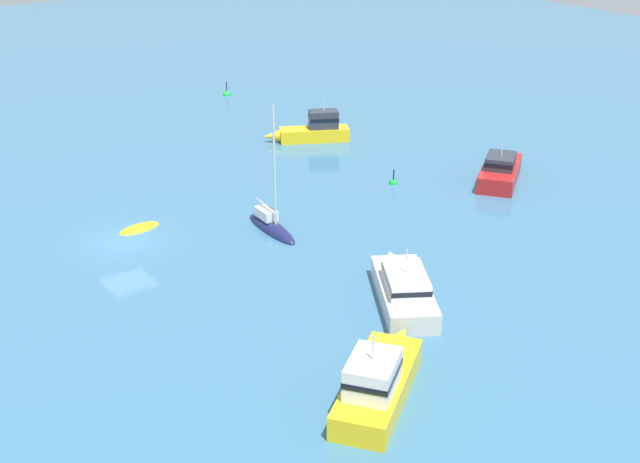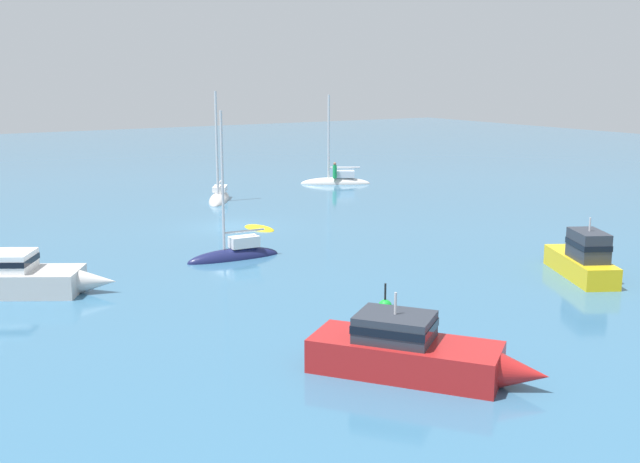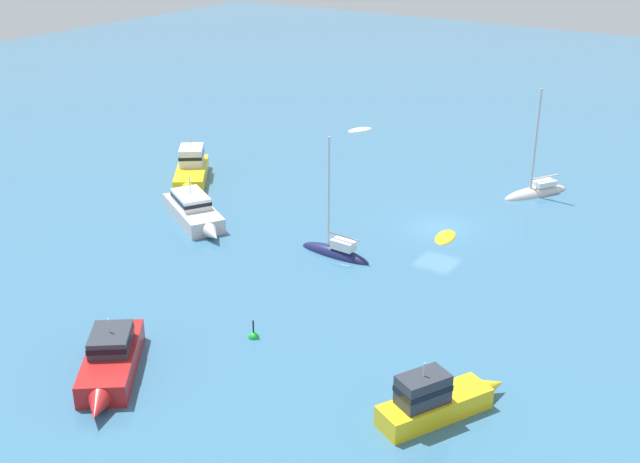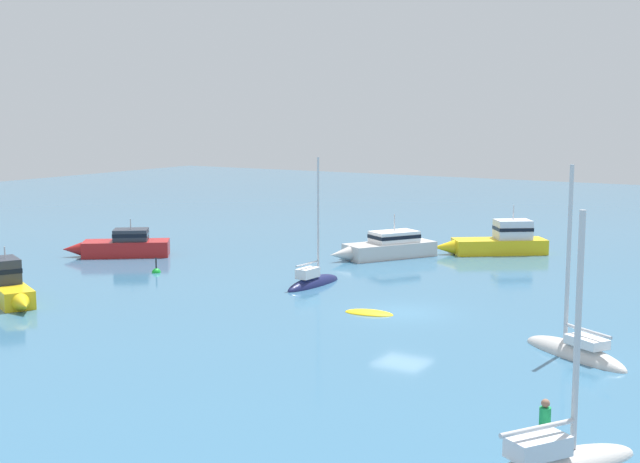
{
  "view_description": "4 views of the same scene",
  "coord_description": "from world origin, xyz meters",
  "px_view_note": "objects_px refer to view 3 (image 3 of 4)",
  "views": [
    {
      "loc": [
        -15.46,
        -39.97,
        19.06
      ],
      "look_at": [
        6.52,
        -8.83,
        2.07
      ],
      "focal_mm": 48.22,
      "sensor_mm": 36.0,
      "label": 1
    },
    {
      "loc": [
        40.05,
        -18.56,
        8.84
      ],
      "look_at": [
        6.8,
        1.77,
        0.73
      ],
      "focal_mm": 43.04,
      "sensor_mm": 36.0,
      "label": 2
    },
    {
      "loc": [
        42.99,
        18.97,
        19.77
      ],
      "look_at": [
        6.11,
        -5.08,
        0.7
      ],
      "focal_mm": 44.55,
      "sensor_mm": 36.0,
      "label": 3
    },
    {
      "loc": [
        -17.9,
        37.14,
        9.74
      ],
      "look_at": [
        7.89,
        -5.25,
        2.74
      ],
      "focal_mm": 48.92,
      "sensor_mm": 36.0,
      "label": 4
    }
  ],
  "objects_px": {
    "dinghy": "(445,237)",
    "channel_buoy": "(254,337)",
    "launch_1": "(191,170)",
    "rib": "(360,130)",
    "yacht": "(336,253)",
    "launch": "(194,211)",
    "cabin_cruiser": "(110,360)",
    "sloop": "(536,192)",
    "motor_cruiser": "(436,399)"
  },
  "relations": [
    {
      "from": "dinghy",
      "to": "channel_buoy",
      "type": "relative_size",
      "value": 2.18
    },
    {
      "from": "launch_1",
      "to": "rib",
      "type": "bearing_deg",
      "value": 131.93
    },
    {
      "from": "launch_1",
      "to": "dinghy",
      "type": "bearing_deg",
      "value": 55.23
    },
    {
      "from": "yacht",
      "to": "launch",
      "type": "bearing_deg",
      "value": 6.28
    },
    {
      "from": "yacht",
      "to": "dinghy",
      "type": "relative_size",
      "value": 2.97
    },
    {
      "from": "yacht",
      "to": "cabin_cruiser",
      "type": "height_order",
      "value": "yacht"
    },
    {
      "from": "sloop",
      "to": "launch_1",
      "type": "distance_m",
      "value": 24.83
    },
    {
      "from": "sloop",
      "to": "dinghy",
      "type": "height_order",
      "value": "sloop"
    },
    {
      "from": "yacht",
      "to": "rib",
      "type": "relative_size",
      "value": 2.87
    },
    {
      "from": "rib",
      "to": "motor_cruiser",
      "type": "relative_size",
      "value": 0.45
    },
    {
      "from": "motor_cruiser",
      "to": "sloop",
      "type": "bearing_deg",
      "value": 38.0
    },
    {
      "from": "launch_1",
      "to": "dinghy",
      "type": "relative_size",
      "value": 2.76
    },
    {
      "from": "cabin_cruiser",
      "to": "dinghy",
      "type": "xyz_separation_m",
      "value": [
        -21.81,
        6.02,
        -0.72
      ]
    },
    {
      "from": "cabin_cruiser",
      "to": "channel_buoy",
      "type": "relative_size",
      "value": 5.51
    },
    {
      "from": "launch_1",
      "to": "motor_cruiser",
      "type": "distance_m",
      "value": 31.69
    },
    {
      "from": "yacht",
      "to": "launch_1",
      "type": "xyz_separation_m",
      "value": [
        -5.12,
        -15.71,
        0.69
      ]
    },
    {
      "from": "dinghy",
      "to": "channel_buoy",
      "type": "xyz_separation_m",
      "value": [
        15.89,
        -2.66,
        0.02
      ]
    },
    {
      "from": "launch",
      "to": "rib",
      "type": "distance_m",
      "value": 24.05
    },
    {
      "from": "cabin_cruiser",
      "to": "channel_buoy",
      "type": "height_order",
      "value": "cabin_cruiser"
    },
    {
      "from": "dinghy",
      "to": "channel_buoy",
      "type": "bearing_deg",
      "value": 161.35
    },
    {
      "from": "rib",
      "to": "channel_buoy",
      "type": "xyz_separation_m",
      "value": [
        33.39,
        13.73,
        0.02
      ]
    },
    {
      "from": "launch_1",
      "to": "dinghy",
      "type": "distance_m",
      "value": 20.05
    },
    {
      "from": "sloop",
      "to": "motor_cruiser",
      "type": "height_order",
      "value": "sloop"
    },
    {
      "from": "rib",
      "to": "launch_1",
      "type": "relative_size",
      "value": 0.38
    },
    {
      "from": "rib",
      "to": "cabin_cruiser",
      "type": "xyz_separation_m",
      "value": [
        39.31,
        10.38,
        0.72
      ]
    },
    {
      "from": "rib",
      "to": "launch_1",
      "type": "distance_m",
      "value": 18.6
    },
    {
      "from": "cabin_cruiser",
      "to": "launch_1",
      "type": "xyz_separation_m",
      "value": [
        -21.09,
        -14.0,
        0.12
      ]
    },
    {
      "from": "yacht",
      "to": "sloop",
      "type": "bearing_deg",
      "value": -108.9
    },
    {
      "from": "sloop",
      "to": "dinghy",
      "type": "bearing_deg",
      "value": 19.01
    },
    {
      "from": "yacht",
      "to": "motor_cruiser",
      "type": "relative_size",
      "value": 1.28
    },
    {
      "from": "channel_buoy",
      "to": "launch",
      "type": "bearing_deg",
      "value": -128.06
    },
    {
      "from": "rib",
      "to": "yacht",
      "type": "bearing_deg",
      "value": -126.88
    },
    {
      "from": "sloop",
      "to": "channel_buoy",
      "type": "xyz_separation_m",
      "value": [
        26.31,
        -4.82,
        -0.14
      ]
    },
    {
      "from": "launch",
      "to": "dinghy",
      "type": "distance_m",
      "value": 16.07
    },
    {
      "from": "dinghy",
      "to": "launch_1",
      "type": "bearing_deg",
      "value": 82.93
    },
    {
      "from": "launch",
      "to": "sloop",
      "type": "height_order",
      "value": "sloop"
    },
    {
      "from": "launch",
      "to": "sloop",
      "type": "distance_m",
      "value": 23.86
    },
    {
      "from": "rib",
      "to": "dinghy",
      "type": "bearing_deg",
      "value": -111.11
    },
    {
      "from": "yacht",
      "to": "channel_buoy",
      "type": "xyz_separation_m",
      "value": [
        10.05,
        1.65,
        -0.13
      ]
    },
    {
      "from": "rib",
      "to": "channel_buoy",
      "type": "bearing_deg",
      "value": -131.89
    },
    {
      "from": "cabin_cruiser",
      "to": "sloop",
      "type": "height_order",
      "value": "sloop"
    },
    {
      "from": "rib",
      "to": "dinghy",
      "type": "height_order",
      "value": "rib"
    },
    {
      "from": "launch",
      "to": "yacht",
      "type": "xyz_separation_m",
      "value": [
        -0.64,
        10.37,
        -0.57
      ]
    },
    {
      "from": "cabin_cruiser",
      "to": "channel_buoy",
      "type": "distance_m",
      "value": 6.84
    },
    {
      "from": "sloop",
      "to": "motor_cruiser",
      "type": "xyz_separation_m",
      "value": [
        27.18,
        5.17,
        0.66
      ]
    },
    {
      "from": "motor_cruiser",
      "to": "channel_buoy",
      "type": "distance_m",
      "value": 10.05
    },
    {
      "from": "rib",
      "to": "motor_cruiser",
      "type": "xyz_separation_m",
      "value": [
        34.25,
        23.72,
        0.81
      ]
    },
    {
      "from": "yacht",
      "to": "channel_buoy",
      "type": "height_order",
      "value": "yacht"
    },
    {
      "from": "cabin_cruiser",
      "to": "dinghy",
      "type": "bearing_deg",
      "value": 127.49
    },
    {
      "from": "rib",
      "to": "dinghy",
      "type": "relative_size",
      "value": 1.04
    }
  ]
}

